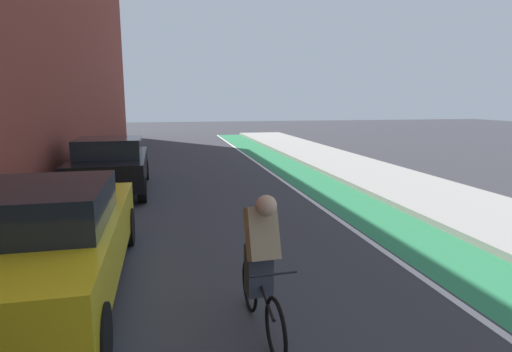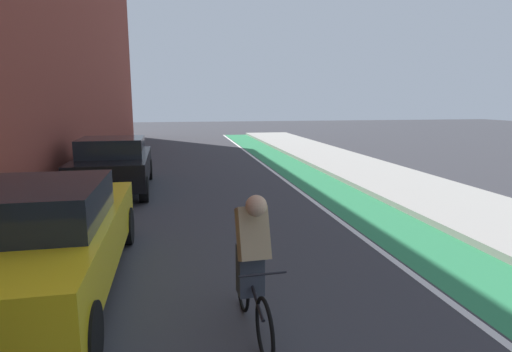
% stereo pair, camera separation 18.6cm
% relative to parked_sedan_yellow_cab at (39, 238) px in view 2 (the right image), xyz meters
% --- Properties ---
extents(ground_plane, '(82.35, 82.35, 0.00)m').
position_rel_parked_sedan_yellow_cab_xyz_m(ground_plane, '(2.91, 4.71, -0.79)').
color(ground_plane, '#38383D').
extents(bike_lane_paint, '(1.60, 37.43, 0.00)m').
position_rel_parked_sedan_yellow_cab_xyz_m(bike_lane_paint, '(6.07, 6.71, -0.79)').
color(bike_lane_paint, '#2D8451').
rests_on(bike_lane_paint, ground).
extents(lane_divider_stripe, '(0.12, 37.43, 0.00)m').
position_rel_parked_sedan_yellow_cab_xyz_m(lane_divider_stripe, '(5.17, 6.71, -0.79)').
color(lane_divider_stripe, white).
rests_on(lane_divider_stripe, ground).
extents(sidewalk_right, '(3.11, 37.43, 0.14)m').
position_rel_parked_sedan_yellow_cab_xyz_m(sidewalk_right, '(8.43, 6.71, -0.72)').
color(sidewalk_right, '#A8A59E').
rests_on(sidewalk_right, ground).
extents(parked_sedan_yellow_cab, '(2.02, 4.70, 1.53)m').
position_rel_parked_sedan_yellow_cab_xyz_m(parked_sedan_yellow_cab, '(0.00, 0.00, 0.00)').
color(parked_sedan_yellow_cab, yellow).
rests_on(parked_sedan_yellow_cab, ground).
extents(parked_sedan_black, '(2.08, 4.30, 1.53)m').
position_rel_parked_sedan_yellow_cab_xyz_m(parked_sedan_black, '(0.00, 6.51, -0.00)').
color(parked_sedan_black, black).
rests_on(parked_sedan_black, ground).
extents(cyclist_mid, '(0.48, 1.70, 1.61)m').
position_rel_parked_sedan_yellow_cab_xyz_m(cyclist_mid, '(2.56, -1.38, 0.06)').
color(cyclist_mid, black).
rests_on(cyclist_mid, ground).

